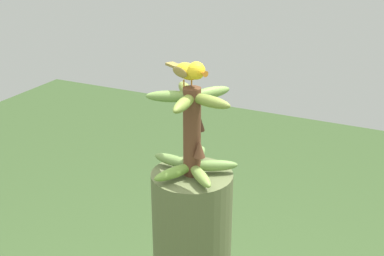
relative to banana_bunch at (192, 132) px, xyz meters
name	(u,v)px	position (x,y,z in m)	size (l,w,h in m)	color
banana_bunch	(192,132)	(0.00, 0.00, 0.00)	(0.29, 0.29, 0.29)	brown
perched_bird	(190,71)	(0.01, 0.00, 0.20)	(0.18, 0.11, 0.09)	#C68933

